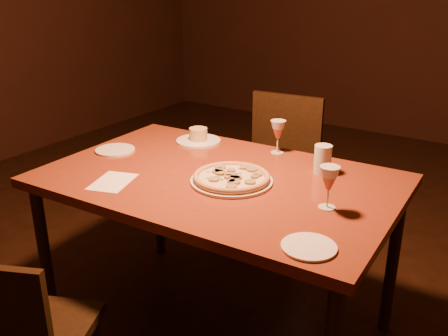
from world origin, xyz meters
The scene contains 11 objects.
floor centered at (0.00, 0.00, 0.00)m, with size 7.00×7.00×0.00m, color black.
dining_table centered at (0.07, -0.21, 0.75)m, with size 1.57×1.04×0.82m.
chair_far centered at (-0.12, 0.73, 0.54)m, with size 0.51×0.51×0.96m.
pizza_plate centered at (0.15, -0.23, 0.84)m, with size 0.35×0.35×0.04m.
ramekin_saucer centered at (-0.29, 0.13, 0.85)m, with size 0.24×0.24×0.07m.
wine_glass_far centered at (0.14, 0.21, 0.91)m, with size 0.08×0.08×0.17m, color #AC6048, non-canonical shape.
wine_glass_right centered at (0.59, -0.24, 0.91)m, with size 0.08×0.08×0.17m, color #AC6048, non-canonical shape.
water_tumbler centered at (0.43, 0.08, 0.89)m, with size 0.08×0.08×0.13m, color silver.
side_plate_left centered at (-0.56, -0.22, 0.83)m, with size 0.20×0.20×0.01m, color white.
side_plate_near centered at (0.66, -0.56, 0.83)m, with size 0.18×0.18×0.01m, color white.
menu_card centered at (-0.28, -0.51, 0.83)m, with size 0.15×0.22×0.00m, color white.
Camera 1 is at (1.21, -1.90, 1.66)m, focal length 40.00 mm.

